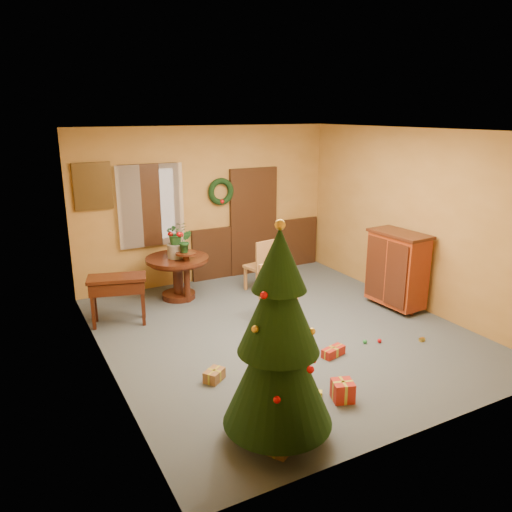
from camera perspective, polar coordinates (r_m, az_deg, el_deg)
room_envelope at (r=9.54m, az=-4.27°, el=3.90°), size 5.50×5.50×5.50m
dining_table at (r=8.70m, az=-8.95°, el=-1.55°), size 1.08×1.08×0.74m
urn at (r=8.60m, az=-9.05°, el=0.60°), size 0.32×0.32×0.23m
centerpiece_plant at (r=8.52m, az=-9.14°, el=2.61°), size 0.35×0.30×0.39m
chair_near at (r=7.51m, az=2.18°, el=-4.23°), size 0.49×0.49×0.98m
chair_far at (r=8.91m, az=0.62°, el=-0.92°), size 0.49×0.49×0.97m
guitar at (r=7.28m, az=4.64°, el=-6.19°), size 0.41×0.54×0.73m
plant_stand at (r=8.49m, az=-7.94°, el=-1.74°), size 0.34×0.34×0.88m
stand_plant at (r=8.35m, az=-8.08°, el=1.68°), size 0.25×0.22×0.38m
christmas_tree at (r=4.77m, az=2.58°, el=-9.70°), size 1.08×1.08×2.23m
writing_desk at (r=7.83m, az=-15.55°, el=-3.56°), size 0.94×0.64×0.76m
sideboard at (r=8.46m, az=15.83°, el=-1.31°), size 0.58×1.03×1.28m
gift_a at (r=5.12m, az=2.90°, el=-20.62°), size 0.35×0.32×0.15m
gift_b at (r=5.90m, az=9.87°, el=-14.93°), size 0.29×0.29×0.23m
gift_c at (r=6.23m, az=-4.79°, el=-13.42°), size 0.31×0.29×0.14m
gift_d at (r=6.85m, az=8.83°, el=-10.76°), size 0.36×0.21×0.12m
toy_a at (r=7.03m, az=4.15°, el=-10.15°), size 0.09×0.06×0.05m
toy_b at (r=7.27m, az=12.33°, el=-9.55°), size 0.06×0.06×0.06m
toy_c at (r=5.99m, az=7.33°, el=-15.30°), size 0.09×0.09×0.05m
toy_d at (r=7.34m, az=13.93°, el=-9.39°), size 0.06×0.06×0.06m
toy_e at (r=7.56m, az=18.44°, el=-9.05°), size 0.08×0.05×0.05m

